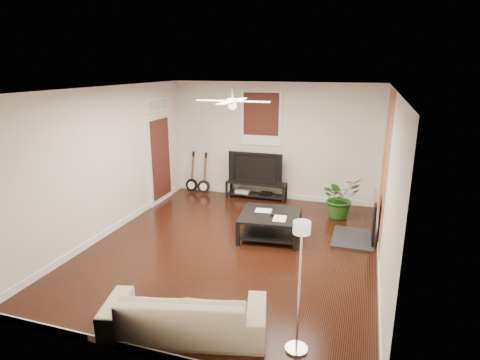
% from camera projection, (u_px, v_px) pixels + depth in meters
% --- Properties ---
extents(room, '(5.01, 6.01, 2.81)m').
position_uv_depth(room, '(233.00, 172.00, 6.84)').
color(room, black).
rests_on(room, ground).
extents(brick_accent, '(0.02, 2.20, 2.80)m').
position_uv_depth(brick_accent, '(385.00, 169.00, 7.02)').
color(brick_accent, brown).
rests_on(brick_accent, floor).
extents(fireplace, '(0.80, 1.10, 0.92)m').
position_uv_depth(fireplace, '(363.00, 217.00, 7.37)').
color(fireplace, black).
rests_on(fireplace, floor).
extents(window_back, '(1.00, 0.06, 1.30)m').
position_uv_depth(window_back, '(261.00, 118.00, 9.49)').
color(window_back, black).
rests_on(window_back, wall_back).
extents(door_left, '(0.08, 1.00, 2.50)m').
position_uv_depth(door_left, '(160.00, 150.00, 9.34)').
color(door_left, white).
rests_on(door_left, wall_left).
extents(tv_stand, '(1.48, 0.39, 0.41)m').
position_uv_depth(tv_stand, '(256.00, 190.00, 9.82)').
color(tv_stand, black).
rests_on(tv_stand, floor).
extents(tv, '(1.32, 0.17, 0.76)m').
position_uv_depth(tv, '(257.00, 167.00, 9.67)').
color(tv, black).
rests_on(tv, tv_stand).
extents(coffee_table, '(1.21, 1.21, 0.47)m').
position_uv_depth(coffee_table, '(270.00, 225.00, 7.61)').
color(coffee_table, black).
rests_on(coffee_table, floor).
extents(sofa, '(2.08, 1.20, 0.57)m').
position_uv_depth(sofa, '(185.00, 312.00, 4.83)').
color(sofa, tan).
rests_on(sofa, floor).
extents(floor_lamp, '(0.32, 0.32, 1.60)m').
position_uv_depth(floor_lamp, '(299.00, 289.00, 4.39)').
color(floor_lamp, white).
rests_on(floor_lamp, floor).
extents(potted_plant, '(1.08, 1.06, 0.90)m').
position_uv_depth(potted_plant, '(340.00, 197.00, 8.51)').
color(potted_plant, '#205418').
rests_on(potted_plant, floor).
extents(guitar_left, '(0.34, 0.25, 1.06)m').
position_uv_depth(guitar_left, '(191.00, 172.00, 10.21)').
color(guitar_left, black).
rests_on(guitar_left, floor).
extents(guitar_right, '(0.34, 0.24, 1.06)m').
position_uv_depth(guitar_right, '(203.00, 174.00, 10.07)').
color(guitar_right, black).
rests_on(guitar_right, floor).
extents(ceiling_fan, '(1.24, 1.24, 0.32)m').
position_uv_depth(ceiling_fan, '(232.00, 101.00, 6.51)').
color(ceiling_fan, white).
rests_on(ceiling_fan, ceiling).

